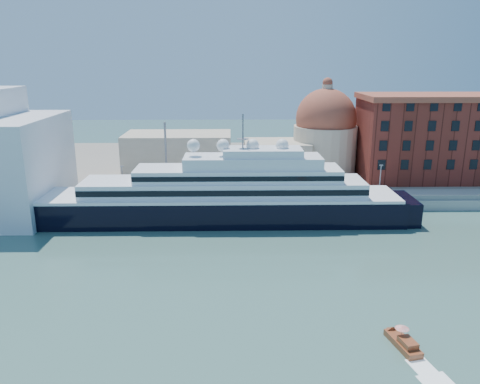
{
  "coord_description": "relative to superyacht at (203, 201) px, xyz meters",
  "views": [
    {
      "loc": [
        -4.83,
        -74.21,
        34.48
      ],
      "look_at": [
        -3.06,
        18.0,
        8.05
      ],
      "focal_mm": 35.0,
      "sensor_mm": 36.0,
      "label": 1
    }
  ],
  "objects": [
    {
      "name": "warehouse",
      "position": [
        63.11,
        29.0,
        9.07
      ],
      "size": [
        43.0,
        19.0,
        23.25
      ],
      "color": "maroon",
      "rests_on": "land"
    },
    {
      "name": "service_barge",
      "position": [
        -26.34,
        -1.15,
        -4.0
      ],
      "size": [
        11.26,
        4.09,
        2.51
      ],
      "rotation": [
        0.0,
        0.0,
        -0.03
      ],
      "color": "white",
      "rests_on": "ground"
    },
    {
      "name": "water_taxi",
      "position": [
        27.49,
        -47.24,
        -4.05
      ],
      "size": [
        3.16,
        6.14,
        2.78
      ],
      "rotation": [
        0.0,
        0.0,
        0.22
      ],
      "color": "maroon",
      "rests_on": "ground"
    },
    {
      "name": "church",
      "position": [
        17.49,
        34.72,
        6.19
      ],
      "size": [
        66.0,
        18.0,
        25.5
      ],
      "color": "beige",
      "rests_on": "land"
    },
    {
      "name": "superyacht",
      "position": [
        0.0,
        0.0,
        0.0
      ],
      "size": [
        91.51,
        12.69,
        27.35
      ],
      "color": "black",
      "rests_on": "ground"
    },
    {
      "name": "ground",
      "position": [
        11.11,
        -23.0,
        -4.72
      ],
      "size": [
        400.0,
        400.0,
        0.0
      ],
      "primitive_type": "plane",
      "color": "#355B55",
      "rests_on": "ground"
    },
    {
      "name": "lamp_posts",
      "position": [
        -1.56,
        9.27,
        5.12
      ],
      "size": [
        120.8,
        2.4,
        18.0
      ],
      "color": "slate",
      "rests_on": "quay"
    },
    {
      "name": "quay",
      "position": [
        11.11,
        11.0,
        -3.47
      ],
      "size": [
        180.0,
        10.0,
        2.5
      ],
      "primitive_type": "cube",
      "color": "gray",
      "rests_on": "ground"
    },
    {
      "name": "land",
      "position": [
        11.11,
        52.0,
        -3.72
      ],
      "size": [
        260.0,
        72.0,
        2.0
      ],
      "primitive_type": "cube",
      "color": "slate",
      "rests_on": "ground"
    },
    {
      "name": "quay_fence",
      "position": [
        11.11,
        6.5,
        -1.62
      ],
      "size": [
        180.0,
        0.1,
        1.2
      ],
      "primitive_type": "cube",
      "color": "slate",
      "rests_on": "quay"
    }
  ]
}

